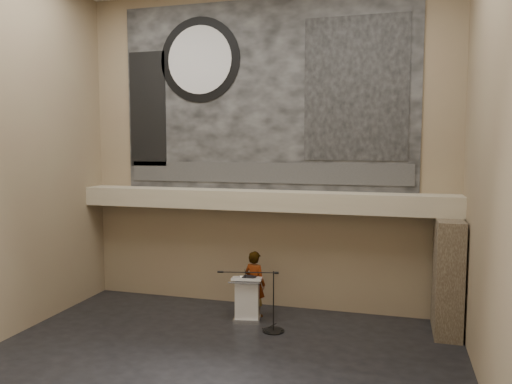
% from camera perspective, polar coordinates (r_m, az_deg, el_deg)
% --- Properties ---
extents(floor, '(10.00, 10.00, 0.00)m').
position_cam_1_polar(floor, '(10.58, -5.02, -19.21)').
color(floor, black).
rests_on(floor, ground).
extents(wall_back, '(10.00, 0.02, 8.50)m').
position_cam_1_polar(wall_back, '(13.42, 0.94, 4.78)').
color(wall_back, '#836C53').
rests_on(wall_back, floor).
extents(wall_front, '(10.00, 0.02, 8.50)m').
position_cam_1_polar(wall_front, '(6.05, -18.98, 3.62)').
color(wall_front, '#836C53').
rests_on(wall_front, floor).
extents(wall_right, '(0.02, 8.00, 8.50)m').
position_cam_1_polar(wall_right, '(9.10, 25.69, 3.91)').
color(wall_right, '#836C53').
rests_on(wall_right, floor).
extents(soffit, '(10.00, 0.80, 0.50)m').
position_cam_1_polar(soffit, '(13.12, 0.48, -0.93)').
color(soffit, tan).
rests_on(soffit, wall_back).
extents(sprinkler_left, '(0.04, 0.04, 0.06)m').
position_cam_1_polar(sprinkler_left, '(13.61, -6.09, -1.91)').
color(sprinkler_left, '#B2893D').
rests_on(sprinkler_left, soffit).
extents(sprinkler_right, '(0.04, 0.04, 0.06)m').
position_cam_1_polar(sprinkler_right, '(12.74, 8.69, -2.45)').
color(sprinkler_right, '#B2893D').
rests_on(sprinkler_right, soffit).
extents(banner, '(8.00, 0.05, 5.00)m').
position_cam_1_polar(banner, '(13.45, 0.91, 10.97)').
color(banner, black).
rests_on(banner, wall_back).
extents(banner_text_strip, '(7.76, 0.02, 0.55)m').
position_cam_1_polar(banner_text_strip, '(13.38, 0.85, 2.21)').
color(banner_text_strip, '#2F2F2F').
rests_on(banner_text_strip, banner).
extents(banner_clock_rim, '(2.30, 0.02, 2.30)m').
position_cam_1_polar(banner_clock_rim, '(14.11, -6.45, 14.77)').
color(banner_clock_rim, black).
rests_on(banner_clock_rim, banner).
extents(banner_clock_face, '(1.84, 0.02, 1.84)m').
position_cam_1_polar(banner_clock_face, '(14.10, -6.48, 14.78)').
color(banner_clock_face, silver).
rests_on(banner_clock_face, banner).
extents(banner_building_print, '(2.60, 0.02, 3.60)m').
position_cam_1_polar(banner_building_print, '(13.02, 11.34, 11.49)').
color(banner_building_print, black).
rests_on(banner_building_print, banner).
extents(banner_brick_print, '(1.10, 0.02, 3.20)m').
position_cam_1_polar(banner_brick_print, '(14.64, -12.27, 9.22)').
color(banner_brick_print, black).
rests_on(banner_brick_print, banner).
extents(stone_pier, '(0.60, 1.40, 2.70)m').
position_cam_1_polar(stone_pier, '(12.56, 21.07, -9.01)').
color(stone_pier, '#433729').
rests_on(stone_pier, floor).
extents(lectern, '(0.82, 0.65, 1.14)m').
position_cam_1_polar(lectern, '(12.78, -1.01, -12.10)').
color(lectern, silver).
rests_on(lectern, floor).
extents(binder, '(0.32, 0.27, 0.04)m').
position_cam_1_polar(binder, '(12.59, -0.79, -9.70)').
color(binder, black).
rests_on(binder, lectern).
extents(papers, '(0.30, 0.33, 0.00)m').
position_cam_1_polar(papers, '(12.64, -1.34, -9.70)').
color(papers, white).
rests_on(papers, lectern).
extents(speaker_person, '(0.72, 0.60, 1.69)m').
position_cam_1_polar(speaker_person, '(13.02, -0.14, -10.42)').
color(speaker_person, silver).
rests_on(speaker_person, floor).
extents(mic_stand, '(1.56, 0.55, 1.45)m').
position_cam_1_polar(mic_stand, '(12.19, 1.75, -14.63)').
color(mic_stand, black).
rests_on(mic_stand, floor).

